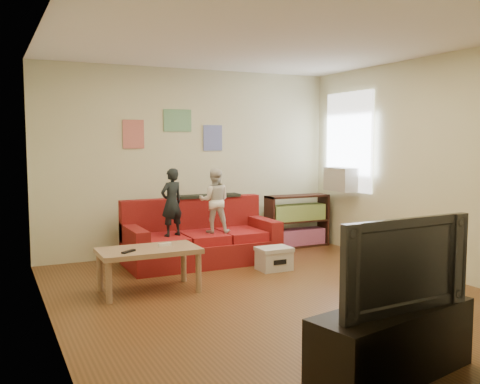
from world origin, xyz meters
name	(u,v)px	position (x,y,z in m)	size (l,w,h in m)	color
room_shell	(273,170)	(0.00, 0.00, 1.35)	(4.52, 5.02, 2.72)	brown
sofa	(200,241)	(-0.13, 1.80, 0.30)	(2.03, 0.93, 0.89)	maroon
child_a	(172,202)	(-0.58, 1.63, 0.87)	(0.32, 0.21, 0.88)	black
child_b	(215,201)	(0.02, 1.63, 0.86)	(0.42, 0.33, 0.87)	silver
coffee_table	(149,254)	(-1.16, 0.69, 0.42)	(1.09, 0.60, 0.49)	#9C7858
remote	(129,251)	(-1.41, 0.57, 0.50)	(0.18, 0.05, 0.02)	black
game_controller	(165,244)	(-0.96, 0.74, 0.50)	(0.15, 0.04, 0.03)	white
bookshelf	(297,224)	(1.64, 2.16, 0.36)	(1.02, 0.30, 0.81)	black
window	(349,142)	(2.22, 1.65, 1.64)	(0.04, 1.08, 1.48)	white
ac_unit	(342,179)	(2.10, 1.65, 1.08)	(0.28, 0.55, 0.35)	#B7B2A3
artwork_left	(133,134)	(-0.85, 2.48, 1.75)	(0.30, 0.01, 0.40)	#D87266
artwork_center	(178,120)	(-0.20, 2.48, 1.95)	(0.42, 0.01, 0.32)	#72B27F
artwork_right	(213,138)	(0.35, 2.48, 1.70)	(0.30, 0.01, 0.38)	#727FCC
file_box	(274,258)	(0.57, 0.98, 0.15)	(0.43, 0.33, 0.30)	beige
tv_stand	(392,343)	(-0.20, -2.12, 0.25)	(1.34, 0.45, 0.50)	black
television	(395,262)	(-0.20, -2.12, 0.83)	(1.13, 0.15, 0.65)	black
tissue	(266,260)	(0.63, 1.31, 0.05)	(0.11, 0.11, 0.11)	white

